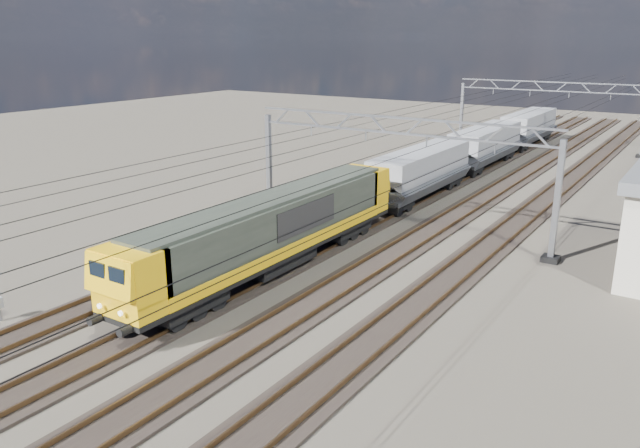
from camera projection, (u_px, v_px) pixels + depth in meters
The scene contains 12 objects.
ground at pixel (360, 250), 35.31m from camera, with size 160.00×160.00×0.00m, color black.
track_outer_west at pixel (275, 232), 38.43m from camera, with size 2.60×140.00×0.30m.
track_loco at pixel (330, 243), 36.33m from camera, with size 2.60×140.00×0.30m.
track_inner_east at pixel (392, 255), 34.23m from camera, with size 2.60×140.00×0.30m.
track_outer_east at pixel (461, 270), 32.14m from camera, with size 2.60×140.00×0.30m.
catenary_gantry_mid at pixel (394, 170), 37.38m from camera, with size 19.90×0.90×7.11m.
catenary_gantry_far at pixel (547, 112), 66.22m from camera, with size 19.90×0.90×7.11m.
overhead_wires at pixel (423, 132), 40.06m from camera, with size 12.03×140.00×0.53m.
locomotive at pixel (274, 228), 31.43m from camera, with size 2.76×21.10×3.62m.
hopper_wagon_lead at pixel (421, 170), 45.63m from camera, with size 3.38×13.00×3.25m.
hopper_wagon_mid at pixel (485, 144), 57.00m from camera, with size 3.38×13.00×3.25m.
hopper_wagon_third at pixel (529, 126), 68.38m from camera, with size 3.38×13.00×3.25m.
Camera 1 is at (16.41, -29.16, 11.58)m, focal length 35.00 mm.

